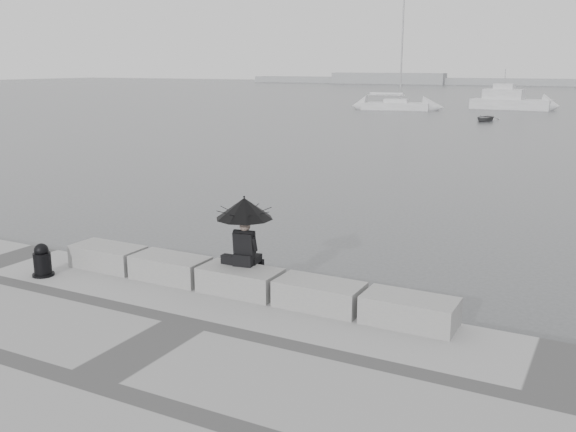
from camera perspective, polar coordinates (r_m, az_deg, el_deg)
The scene contains 13 objects.
ground at distance 13.20m, azimuth -3.16°, elevation -8.27°, with size 360.00×360.00×0.00m, color #404245.
stone_block_far_left at distance 14.60m, azimuth -15.68°, elevation -3.52°, with size 1.60×0.80×0.50m, color gray.
stone_block_left at distance 13.52m, azimuth -10.40°, elevation -4.57°, with size 1.60×0.80×0.50m, color gray.
stone_block_centre at distance 12.58m, azimuth -4.26°, elevation -5.75°, with size 1.60×0.80×0.50m, color gray.
stone_block_right at distance 11.82m, azimuth 2.81°, elevation -7.01°, with size 1.60×0.80×0.50m, color gray.
stone_block_far_right at distance 11.26m, azimuth 10.75°, elevation -8.30°, with size 1.60×0.80×0.50m, color gray.
seated_person at distance 12.45m, azimuth -3.92°, elevation 0.00°, with size 1.13×1.13×1.39m.
bag at distance 12.79m, azimuth -5.30°, elevation -3.86°, with size 0.28×0.16×0.18m, color black.
mooring_bollard at distance 14.46m, azimuth -21.00°, elevation -3.86°, with size 0.45×0.45×0.71m.
distant_landmass at distance 165.71m, azimuth 23.19°, elevation 10.88°, with size 180.00×8.00×2.80m.
sailboat_left at distance 72.60m, azimuth 9.55°, elevation 9.71°, with size 7.57×3.76×12.90m.
motor_cruiser at distance 76.67m, azimuth 19.22°, elevation 9.61°, with size 8.70×3.37×4.50m.
dinghy at distance 59.78m, azimuth 17.11°, elevation 8.31°, with size 3.01×1.28×0.51m, color slate.
Camera 1 is at (6.35, -10.51, 4.85)m, focal length 40.00 mm.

